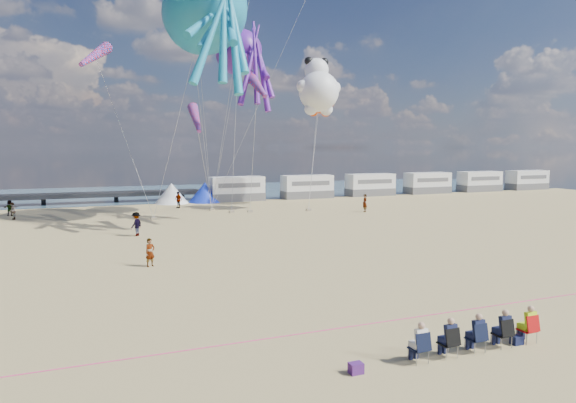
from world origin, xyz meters
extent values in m
plane|color=tan|center=(0.00, 0.00, 0.00)|extent=(120.00, 120.00, 0.00)
plane|color=#3E6277|center=(0.00, 55.00, 0.02)|extent=(120.00, 120.00, 0.00)
cube|color=silver|center=(6.00, 40.00, 1.50)|extent=(6.60, 2.50, 3.00)
cube|color=silver|center=(15.50, 40.00, 1.50)|extent=(6.60, 2.50, 3.00)
cube|color=silver|center=(25.00, 40.00, 1.50)|extent=(6.60, 2.50, 3.00)
cube|color=silver|center=(34.50, 40.00, 1.50)|extent=(6.60, 2.50, 3.00)
cube|color=silver|center=(44.00, 40.00, 1.50)|extent=(6.60, 2.50, 3.00)
cube|color=silver|center=(53.50, 40.00, 1.50)|extent=(6.60, 2.50, 3.00)
cone|color=white|center=(-2.00, 40.00, 1.20)|extent=(4.00, 4.00, 2.40)
cone|color=#1933CC|center=(2.00, 40.00, 1.20)|extent=(4.00, 4.00, 2.40)
cube|color=#491C6A|center=(-4.35, -8.51, 0.16)|extent=(0.40, 0.30, 0.32)
cube|color=#13193D|center=(1.77, -8.53, 0.15)|extent=(0.38, 0.28, 0.30)
cylinder|color=#F2338C|center=(0.00, -5.00, 0.02)|extent=(34.00, 0.03, 0.03)
imported|color=tan|center=(-8.28, 7.67, 0.79)|extent=(0.69, 0.60, 1.58)
imported|color=#7F6659|center=(-17.75, 31.43, 0.79)|extent=(0.52, 0.78, 1.58)
imported|color=#7F6659|center=(-8.05, 18.22, 0.90)|extent=(1.09, 1.11, 1.80)
imported|color=#7F6659|center=(-2.06, 35.06, 0.91)|extent=(1.17, 1.35, 1.82)
imported|color=#7F6659|center=(-18.31, 34.49, 0.77)|extent=(0.97, 0.69, 1.53)
imported|color=#7F6659|center=(15.14, 24.50, 0.92)|extent=(0.68, 1.74, 1.83)
cube|color=gray|center=(-5.72, 26.73, 0.11)|extent=(0.50, 0.35, 0.22)
cube|color=gray|center=(2.23, 28.88, 0.11)|extent=(0.50, 0.35, 0.22)
cube|color=gray|center=(10.19, 27.57, 0.11)|extent=(0.50, 0.35, 0.22)
cube|color=gray|center=(4.07, 28.55, 0.11)|extent=(0.50, 0.35, 0.22)
cube|color=gray|center=(0.79, 31.41, 0.11)|extent=(0.50, 0.35, 0.22)
camera|label=1|loc=(-11.51, -21.13, 6.57)|focal=32.00mm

